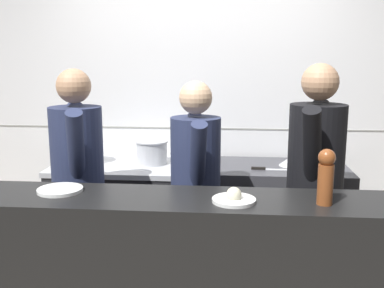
% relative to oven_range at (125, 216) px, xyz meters
% --- Properties ---
extents(wall_back_tiled, '(8.00, 0.06, 2.60)m').
position_rel_oven_range_xyz_m(wall_back_tiled, '(0.59, 0.40, 0.85)').
color(wall_back_tiled, white).
rests_on(wall_back_tiled, ground_plane).
extents(oven_range, '(1.14, 0.71, 0.90)m').
position_rel_oven_range_xyz_m(oven_range, '(0.00, 0.00, 0.00)').
color(oven_range, '#232326').
rests_on(oven_range, ground_plane).
extents(prep_counter, '(1.20, 0.65, 0.91)m').
position_rel_oven_range_xyz_m(prep_counter, '(1.21, -0.00, -0.00)').
color(prep_counter, '#38383D').
rests_on(prep_counter, ground_plane).
extents(stock_pot, '(0.27, 0.27, 0.18)m').
position_rel_oven_range_xyz_m(stock_pot, '(-0.31, 0.02, 0.55)').
color(stock_pot, beige).
rests_on(stock_pot, oven_range).
extents(sauce_pot, '(0.27, 0.27, 0.19)m').
position_rel_oven_range_xyz_m(sauce_pot, '(0.23, 0.03, 0.55)').
color(sauce_pot, '#B7BABF').
rests_on(sauce_pot, oven_range).
extents(mixing_bowl_steel, '(0.23, 0.23, 0.08)m').
position_rel_oven_range_xyz_m(mixing_bowl_steel, '(1.39, 0.03, 0.50)').
color(mixing_bowl_steel, '#B7BABF').
rests_on(mixing_bowl_steel, prep_counter).
extents(chefs_knife, '(0.38, 0.04, 0.02)m').
position_rel_oven_range_xyz_m(chefs_knife, '(1.20, -0.13, 0.46)').
color(chefs_knife, '#B7BABF').
rests_on(chefs_knife, prep_counter).
extents(plated_dish_main, '(0.25, 0.25, 0.02)m').
position_rel_oven_range_xyz_m(plated_dish_main, '(-0.05, -1.25, 0.61)').
color(plated_dish_main, white).
rests_on(plated_dish_main, pass_counter).
extents(plated_dish_appetiser, '(0.22, 0.22, 0.08)m').
position_rel_oven_range_xyz_m(plated_dish_appetiser, '(0.90, -1.35, 0.62)').
color(plated_dish_appetiser, white).
rests_on(plated_dish_appetiser, pass_counter).
extents(pepper_mill, '(0.09, 0.09, 0.28)m').
position_rel_oven_range_xyz_m(pepper_mill, '(1.35, -1.35, 0.74)').
color(pepper_mill, brown).
rests_on(pepper_mill, pass_counter).
extents(chef_head_cook, '(0.44, 0.73, 1.70)m').
position_rel_oven_range_xyz_m(chef_head_cook, '(-0.14, -0.71, 0.49)').
color(chef_head_cook, black).
rests_on(chef_head_cook, ground_plane).
extents(chef_sous, '(0.38, 0.71, 1.62)m').
position_rel_oven_range_xyz_m(chef_sous, '(0.65, -0.67, 0.45)').
color(chef_sous, black).
rests_on(chef_sous, ground_plane).
extents(chef_line, '(0.44, 0.75, 1.74)m').
position_rel_oven_range_xyz_m(chef_line, '(1.42, -0.71, 0.51)').
color(chef_line, black).
rests_on(chef_line, ground_plane).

